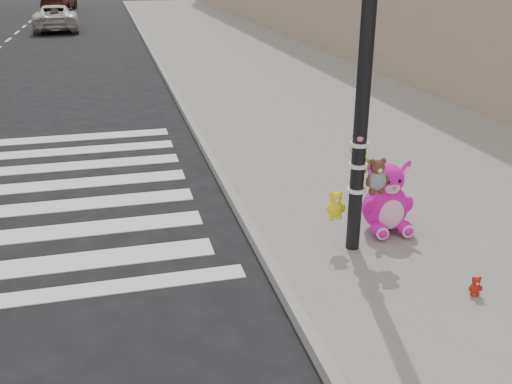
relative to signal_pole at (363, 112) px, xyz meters
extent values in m
cube|color=slate|center=(2.38, 8.19, -1.73)|extent=(7.00, 80.00, 0.14)
cube|color=gray|center=(-1.07, 8.19, -1.73)|extent=(0.12, 80.00, 0.15)
cylinder|color=black|center=(-0.02, -0.01, 0.34)|extent=(0.16, 0.16, 4.00)
cylinder|color=white|center=(-0.02, -0.01, -0.91)|extent=(0.22, 0.22, 0.04)
cylinder|color=white|center=(-0.02, -0.01, -0.61)|extent=(0.22, 0.22, 0.04)
cylinder|color=white|center=(-0.02, -0.01, -0.36)|extent=(0.22, 0.22, 0.04)
ellipsoid|color=#F314BC|center=(0.40, 0.14, -1.58)|extent=(0.21, 0.33, 0.17)
ellipsoid|color=#F314BC|center=(0.73, 0.12, -1.58)|extent=(0.21, 0.33, 0.17)
ellipsoid|color=#F314BC|center=(0.58, 0.39, -1.36)|extent=(0.63, 0.54, 0.60)
ellipsoid|color=#F9BFD1|center=(0.57, 0.19, -1.38)|extent=(0.34, 0.14, 0.39)
sphere|color=#F314BC|center=(0.58, 0.39, -0.99)|extent=(0.44, 0.44, 0.41)
ellipsoid|color=#F314BC|center=(0.39, 0.42, -0.93)|extent=(0.29, 0.10, 0.41)
ellipsoid|color=#F314BC|center=(0.77, 0.40, -0.93)|extent=(0.29, 0.10, 0.41)
imported|color=silver|center=(-5.19, 26.49, -1.15)|extent=(2.40, 4.79, 1.30)
imported|color=#4F1B16|center=(-5.94, 40.52, -1.11)|extent=(2.59, 4.97, 1.38)
camera|label=1|loc=(-2.64, -5.66, 1.54)|focal=40.00mm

